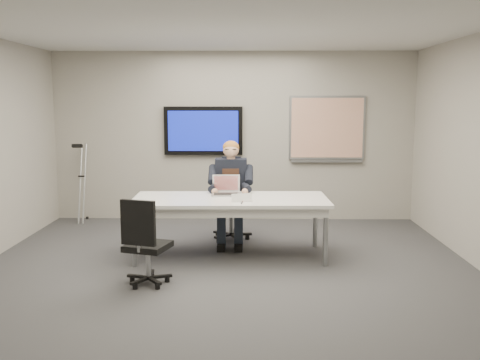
{
  "coord_description": "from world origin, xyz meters",
  "views": [
    {
      "loc": [
        0.28,
        -5.92,
        1.98
      ],
      "look_at": [
        0.15,
        0.9,
        0.98
      ],
      "focal_mm": 40.0,
      "sensor_mm": 36.0,
      "label": 1
    }
  ],
  "objects_px": {
    "office_chair_near": "(146,258)",
    "seated_person": "(231,203)",
    "conference_table": "(230,205)",
    "office_chair_far": "(231,215)",
    "laptop": "(226,190)"
  },
  "relations": [
    {
      "from": "office_chair_near",
      "to": "seated_person",
      "type": "bearing_deg",
      "value": -99.7
    },
    {
      "from": "conference_table",
      "to": "laptop",
      "type": "distance_m",
      "value": 0.3
    },
    {
      "from": "seated_person",
      "to": "office_chair_far",
      "type": "bearing_deg",
      "value": 89.33
    },
    {
      "from": "conference_table",
      "to": "office_chair_near",
      "type": "xyz_separation_m",
      "value": [
        -0.87,
        -1.12,
        -0.37
      ]
    },
    {
      "from": "office_chair_near",
      "to": "laptop",
      "type": "bearing_deg",
      "value": -103.69
    },
    {
      "from": "office_chair_near",
      "to": "seated_person",
      "type": "relative_size",
      "value": 0.67
    },
    {
      "from": "conference_table",
      "to": "office_chair_near",
      "type": "distance_m",
      "value": 1.47
    },
    {
      "from": "conference_table",
      "to": "office_chair_far",
      "type": "relative_size",
      "value": 2.24
    },
    {
      "from": "seated_person",
      "to": "laptop",
      "type": "xyz_separation_m",
      "value": [
        -0.05,
        -0.35,
        0.25
      ]
    },
    {
      "from": "office_chair_near",
      "to": "laptop",
      "type": "distance_m",
      "value": 1.68
    },
    {
      "from": "office_chair_far",
      "to": "office_chair_near",
      "type": "height_order",
      "value": "office_chair_far"
    },
    {
      "from": "seated_person",
      "to": "office_chair_near",
      "type": "bearing_deg",
      "value": -117.94
    },
    {
      "from": "office_chair_far",
      "to": "seated_person",
      "type": "height_order",
      "value": "seated_person"
    },
    {
      "from": "seated_person",
      "to": "laptop",
      "type": "distance_m",
      "value": 0.43
    },
    {
      "from": "conference_table",
      "to": "seated_person",
      "type": "relative_size",
      "value": 1.74
    }
  ]
}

